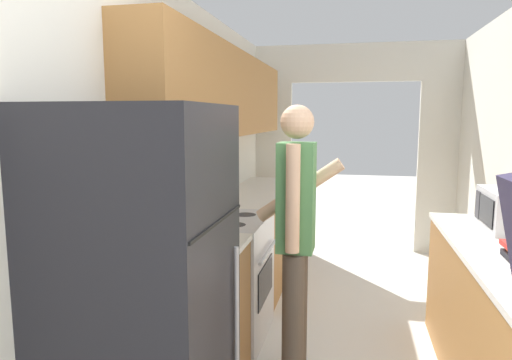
{
  "coord_description": "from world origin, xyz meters",
  "views": [
    {
      "loc": [
        0.01,
        -1.13,
        1.63
      ],
      "look_at": [
        -0.83,
        2.79,
        1.08
      ],
      "focal_mm": 32.0,
      "sensor_mm": 36.0,
      "label": 1
    }
  ],
  "objects": [
    {
      "name": "counter_left",
      "position": [
        -0.91,
        2.81,
        0.45
      ],
      "size": [
        0.62,
        3.33,
        0.9
      ],
      "color": "#9E6B38",
      "rests_on": "ground_plane"
    },
    {
      "name": "wall_far_with_doorway",
      "position": [
        0.0,
        4.57,
        1.43
      ],
      "size": [
        2.82,
        0.06,
        2.5
      ],
      "color": "silver",
      "rests_on": "ground_plane"
    },
    {
      "name": "person",
      "position": [
        -0.31,
        1.48,
        0.92
      ],
      "size": [
        0.54,
        0.37,
        1.7
      ],
      "rotation": [
        0.0,
        0.0,
        1.56
      ],
      "color": "#4C4238",
      "rests_on": "ground_plane"
    },
    {
      "name": "range_oven",
      "position": [
        -0.9,
        1.98,
        0.46
      ],
      "size": [
        0.66,
        0.75,
        1.04
      ],
      "color": "#B7B7BC",
      "rests_on": "ground_plane"
    },
    {
      "name": "wall_left",
      "position": [
        -1.16,
        2.06,
        1.49
      ],
      "size": [
        0.38,
        6.94,
        2.5
      ],
      "color": "silver",
      "rests_on": "ground_plane"
    },
    {
      "name": "microwave",
      "position": [
        1.03,
        2.05,
        1.03
      ],
      "size": [
        0.33,
        0.5,
        0.26
      ],
      "color": "#B7B7BC",
      "rests_on": "counter_right"
    },
    {
      "name": "refrigerator",
      "position": [
        -0.86,
        0.6,
        0.84
      ],
      "size": [
        0.72,
        0.71,
        1.69
      ],
      "color": "black",
      "rests_on": "ground_plane"
    }
  ]
}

